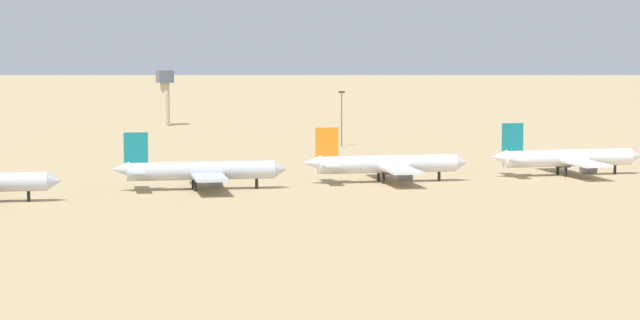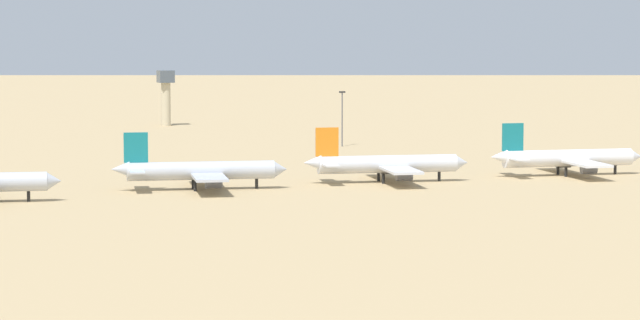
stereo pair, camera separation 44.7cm
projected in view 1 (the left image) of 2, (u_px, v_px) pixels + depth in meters
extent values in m
plane|color=tan|center=(382.00, 182.00, 319.77)|extent=(4000.00, 4000.00, 0.00)
pyramid|color=gray|center=(596.00, 29.00, 1374.14)|extent=(236.19, 214.68, 61.89)
cone|color=silver|center=(54.00, 181.00, 285.29)|extent=(3.46, 4.08, 3.62)
cylinder|color=black|center=(29.00, 196.00, 284.66)|extent=(0.67, 0.67, 2.10)
cylinder|color=silver|center=(201.00, 171.00, 304.86)|extent=(31.31, 9.71, 3.89)
cone|color=silver|center=(280.00, 169.00, 307.77)|extent=(3.57, 4.18, 3.70)
cone|color=silver|center=(120.00, 169.00, 301.90)|extent=(4.45, 3.98, 3.31)
cube|color=#14727A|center=(136.00, 148.00, 302.05)|extent=(5.06, 1.43, 6.33)
cube|color=silver|center=(135.00, 168.00, 306.30)|extent=(4.31, 7.09, 0.35)
cube|color=silver|center=(137.00, 172.00, 298.67)|extent=(4.31, 7.09, 0.35)
cube|color=silver|center=(206.00, 173.00, 305.08)|extent=(12.38, 31.83, 0.54)
cylinder|color=slate|center=(207.00, 176.00, 312.53)|extent=(3.84, 2.76, 2.14)
cylinder|color=slate|center=(214.00, 183.00, 298.22)|extent=(3.84, 2.76, 2.14)
cylinder|color=black|center=(257.00, 184.00, 307.17)|extent=(0.68, 0.68, 2.14)
cylinder|color=black|center=(193.00, 184.00, 307.18)|extent=(0.68, 0.68, 2.14)
cylinder|color=black|center=(195.00, 186.00, 302.60)|extent=(0.68, 0.68, 2.14)
cylinder|color=silver|center=(387.00, 164.00, 319.34)|extent=(31.40, 9.22, 3.90)
cone|color=silver|center=(461.00, 163.00, 322.53)|extent=(3.52, 4.15, 3.70)
cone|color=silver|center=(312.00, 163.00, 316.09)|extent=(4.41, 3.94, 3.31)
cube|color=orange|center=(327.00, 142.00, 316.29)|extent=(5.08, 1.35, 6.34)
cube|color=silver|center=(324.00, 162.00, 320.55)|extent=(4.22, 7.07, 0.35)
cube|color=silver|center=(330.00, 165.00, 312.92)|extent=(4.22, 7.07, 0.35)
cube|color=silver|center=(392.00, 167.00, 319.58)|extent=(11.91, 31.87, 0.55)
cylinder|color=slate|center=(388.00, 169.00, 327.04)|extent=(3.83, 2.72, 2.14)
cylinder|color=slate|center=(404.00, 176.00, 312.74)|extent=(3.83, 2.72, 2.14)
cylinder|color=black|center=(439.00, 177.00, 321.85)|extent=(0.68, 0.68, 2.14)
cylinder|color=black|center=(379.00, 177.00, 321.64)|extent=(0.68, 0.68, 2.14)
cylinder|color=black|center=(383.00, 179.00, 317.06)|extent=(0.68, 0.68, 2.14)
cylinder|color=white|center=(568.00, 158.00, 333.91)|extent=(31.43, 7.85, 3.90)
cone|color=white|center=(635.00, 156.00, 337.84)|extent=(3.37, 4.05, 3.70)
cone|color=white|center=(499.00, 157.00, 329.92)|extent=(4.29, 3.78, 3.31)
cube|color=#14727A|center=(513.00, 137.00, 330.26)|extent=(5.09, 1.13, 6.33)
cube|color=white|center=(506.00, 156.00, 334.48)|extent=(3.94, 6.97, 0.35)
cube|color=white|center=(519.00, 159.00, 326.93)|extent=(3.94, 6.97, 0.35)
cube|color=white|center=(572.00, 160.00, 334.19)|extent=(10.56, 31.78, 0.55)
cylinder|color=slate|center=(563.00, 163.00, 341.62)|extent=(3.75, 2.57, 2.14)
cylinder|color=slate|center=(588.00, 169.00, 327.47)|extent=(3.75, 2.57, 2.14)
cylinder|color=black|center=(615.00, 170.00, 336.94)|extent=(0.68, 0.68, 2.14)
cylinder|color=black|center=(558.00, 170.00, 336.12)|extent=(0.68, 0.68, 2.14)
cylinder|color=black|center=(566.00, 172.00, 331.59)|extent=(0.68, 0.68, 2.14)
cylinder|color=#C6B793|center=(165.00, 104.00, 498.10)|extent=(3.20, 3.20, 14.94)
cube|color=#4C5660|center=(165.00, 76.00, 497.21)|extent=(5.20, 5.20, 4.21)
cylinder|color=#59595E|center=(342.00, 120.00, 413.58)|extent=(0.36, 0.36, 15.38)
cube|color=#333333|center=(342.00, 92.00, 412.84)|extent=(1.80, 0.50, 0.50)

